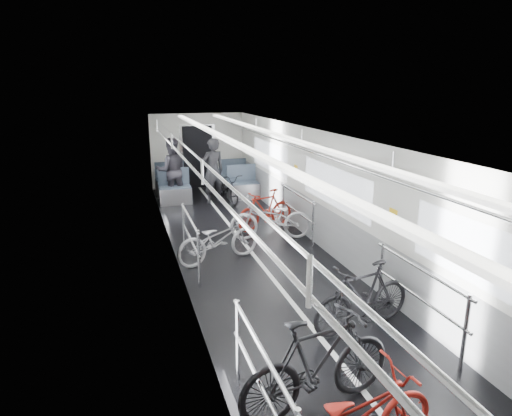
% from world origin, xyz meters
% --- Properties ---
extents(car_shell, '(3.02, 14.01, 2.41)m').
position_xyz_m(car_shell, '(0.00, 1.78, 1.13)').
color(car_shell, black).
rests_on(car_shell, ground).
extents(bike_left_mid, '(1.87, 0.81, 1.09)m').
position_xyz_m(bike_left_mid, '(-0.61, -4.00, 0.54)').
color(bike_left_mid, black).
rests_on(bike_left_mid, floor).
extents(bike_left_far, '(1.83, 1.08, 0.91)m').
position_xyz_m(bike_left_far, '(-0.73, 0.34, 0.45)').
color(bike_left_far, '#ABABAF').
rests_on(bike_left_far, floor).
extents(bike_right_near, '(1.67, 0.75, 0.97)m').
position_xyz_m(bike_right_near, '(0.64, -2.68, 0.48)').
color(bike_right_near, black).
rests_on(bike_right_near, floor).
extents(bike_right_mid, '(1.87, 0.94, 0.94)m').
position_xyz_m(bike_right_mid, '(0.64, 1.29, 0.47)').
color(bike_right_mid, silver).
rests_on(bike_right_mid, floor).
extents(bike_right_far, '(1.61, 0.92, 0.93)m').
position_xyz_m(bike_right_far, '(0.74, 2.03, 0.47)').
color(bike_right_far, maroon).
rests_on(bike_right_far, floor).
extents(bike_aisle, '(0.79, 1.66, 0.84)m').
position_xyz_m(bike_aisle, '(0.48, 4.80, 0.42)').
color(bike_aisle, black).
rests_on(bike_aisle, floor).
extents(person_standing, '(0.76, 0.59, 1.85)m').
position_xyz_m(person_standing, '(0.06, 4.80, 0.93)').
color(person_standing, black).
rests_on(person_standing, floor).
extents(person_seated, '(0.90, 0.70, 1.84)m').
position_xyz_m(person_seated, '(-1.04, 5.23, 0.92)').
color(person_seated, '#27252B').
rests_on(person_seated, floor).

